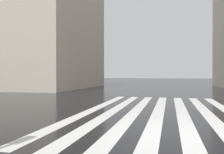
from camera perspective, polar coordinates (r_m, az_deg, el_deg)
ground_plane at (r=6.94m, az=14.01°, el=-13.04°), size 220.00×220.00×0.00m
zebra_crossing at (r=10.88m, az=11.20°, el=-8.07°), size 13.00×6.50×0.01m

